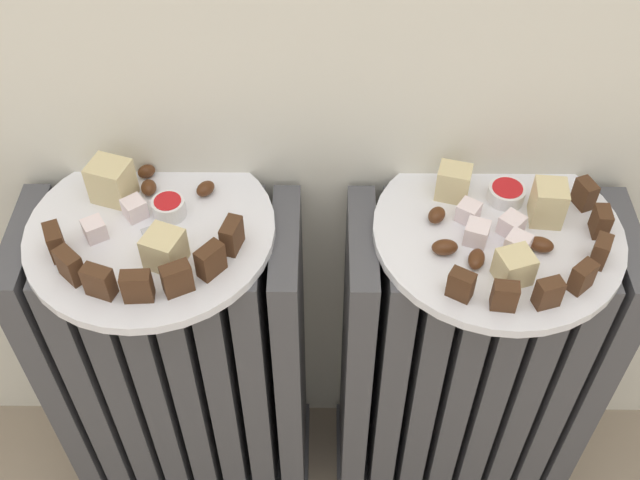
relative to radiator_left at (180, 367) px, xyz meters
name	(u,v)px	position (x,y,z in m)	size (l,w,h in m)	color
radiator_left	(180,367)	(0.00, 0.00, 0.00)	(0.36, 0.17, 0.56)	#47474C
radiator_right	(461,369)	(0.41, 0.00, 0.00)	(0.36, 0.17, 0.56)	#47474C
plate_left	(147,231)	(0.00, 0.00, 0.29)	(0.29, 0.29, 0.01)	white
plate_right	(494,233)	(0.41, 0.00, 0.29)	(0.29, 0.29, 0.01)	white
dark_cake_slice_left_0	(51,242)	(-0.10, -0.04, 0.31)	(0.03, 0.02, 0.04)	#472B19
dark_cake_slice_left_1	(66,266)	(-0.07, -0.08, 0.31)	(0.03, 0.02, 0.04)	#472B19
dark_cake_slice_left_2	(95,282)	(-0.04, -0.10, 0.31)	(0.03, 0.02, 0.04)	#472B19
dark_cake_slice_left_3	(133,286)	(0.01, -0.10, 0.31)	(0.03, 0.02, 0.04)	#472B19
dark_cake_slice_left_4	(173,279)	(0.05, -0.09, 0.31)	(0.03, 0.02, 0.04)	#472B19
dark_cake_slice_left_5	(206,260)	(0.08, -0.07, 0.31)	(0.03, 0.02, 0.04)	#472B19
dark_cake_slice_left_6	(228,236)	(0.10, -0.03, 0.31)	(0.03, 0.02, 0.04)	#472B19
marble_cake_slice_left_0	(108,181)	(-0.05, 0.05, 0.32)	(0.05, 0.04, 0.05)	beige
marble_cake_slice_left_1	(160,249)	(0.03, -0.05, 0.32)	(0.04, 0.04, 0.04)	beige
turkish_delight_left_0	(90,229)	(-0.06, -0.01, 0.31)	(0.02, 0.02, 0.02)	white
turkish_delight_left_1	(131,208)	(-0.02, 0.02, 0.31)	(0.02, 0.02, 0.02)	white
medjool_date_left_0	(143,171)	(-0.02, 0.09, 0.30)	(0.02, 0.02, 0.02)	#4C2814
medjool_date_left_1	(145,188)	(-0.01, 0.06, 0.30)	(0.02, 0.02, 0.02)	#4C2814
medjool_date_left_2	(202,189)	(0.06, 0.06, 0.30)	(0.03, 0.02, 0.02)	#4C2814
jam_bowl_left	(165,207)	(0.02, 0.02, 0.31)	(0.04, 0.04, 0.02)	white
dark_cake_slice_right_0	(456,285)	(0.35, -0.10, 0.31)	(0.03, 0.02, 0.03)	#472B19
dark_cake_slice_right_1	(500,296)	(0.39, -0.11, 0.31)	(0.03, 0.02, 0.03)	#472B19
dark_cake_slice_right_2	(544,293)	(0.44, -0.11, 0.31)	(0.03, 0.02, 0.03)	#472B19
dark_cake_slice_right_3	(578,277)	(0.48, -0.09, 0.31)	(0.03, 0.02, 0.03)	#472B19
dark_cake_slice_right_4	(596,251)	(0.51, -0.05, 0.31)	(0.03, 0.02, 0.03)	#472B19
dark_cake_slice_right_5	(597,222)	(0.52, 0.00, 0.31)	(0.03, 0.02, 0.03)	#472B19
dark_cake_slice_right_6	(581,194)	(0.51, 0.04, 0.31)	(0.03, 0.02, 0.03)	#472B19
marble_cake_slice_right_0	(450,182)	(0.36, 0.06, 0.32)	(0.04, 0.03, 0.04)	beige
marble_cake_slice_right_1	(544,203)	(0.46, 0.02, 0.32)	(0.04, 0.04, 0.05)	beige
marble_cake_slice_right_2	(510,267)	(0.41, -0.07, 0.31)	(0.04, 0.03, 0.04)	beige
turkish_delight_right_0	(464,212)	(0.37, 0.02, 0.31)	(0.02, 0.02, 0.02)	white
turkish_delight_right_1	(514,245)	(0.42, -0.04, 0.31)	(0.02, 0.02, 0.02)	white
turkish_delight_right_2	(473,233)	(0.38, -0.02, 0.31)	(0.03, 0.03, 0.03)	white
turkish_delight_right_3	(508,225)	(0.42, 0.00, 0.31)	(0.02, 0.02, 0.02)	white
medjool_date_right_0	(433,215)	(0.34, 0.01, 0.30)	(0.02, 0.02, 0.02)	#4C2814
medjool_date_right_1	(441,247)	(0.34, -0.04, 0.30)	(0.03, 0.02, 0.02)	#4C2814
medjool_date_right_2	(472,259)	(0.37, -0.05, 0.30)	(0.03, 0.02, 0.01)	#4C2814
medjool_date_right_3	(537,245)	(0.45, -0.03, 0.30)	(0.03, 0.02, 0.02)	#4C2814
jam_bowl_right	(503,193)	(0.42, 0.05, 0.30)	(0.04, 0.04, 0.02)	white
fork	(157,253)	(0.02, -0.04, 0.30)	(0.06, 0.10, 0.00)	#B7B7BC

